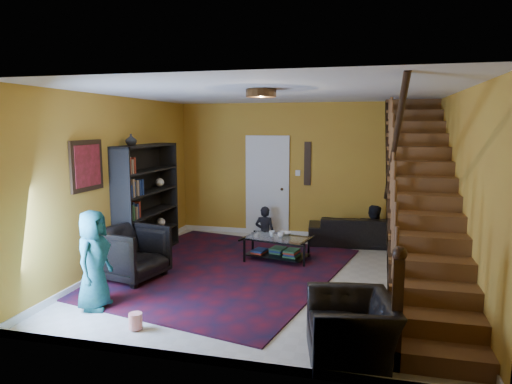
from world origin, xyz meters
TOP-DOWN VIEW (x-y plane):
  - floor at (0.00, 0.00)m, footprint 5.50×5.50m
  - room at (-1.33, 1.33)m, footprint 5.50×5.50m
  - staircase at (2.12, -0.00)m, footprint 0.95×5.02m
  - bookshelf at (-2.40, 0.60)m, footprint 0.35×1.80m
  - door at (-0.70, 2.73)m, footprint 0.82×0.05m
  - framed_picture at (-2.57, -0.90)m, footprint 0.04×0.74m
  - wall_hanging at (0.15, 2.73)m, footprint 0.14×0.03m
  - ceiling_fixture at (0.00, -0.80)m, footprint 0.40×0.40m
  - rug at (-0.99, 0.12)m, footprint 4.50×4.90m
  - sofa at (1.24, 2.30)m, footprint 2.02×0.96m
  - armchair_left at (-2.05, -0.64)m, footprint 1.06×1.05m
  - armchair_right at (1.28, -2.25)m, footprint 1.01×1.10m
  - person_adult_a at (-0.67, 2.35)m, footprint 0.42×0.28m
  - person_adult_b at (1.50, 2.35)m, footprint 0.65×0.53m
  - person_child at (-1.95, -1.76)m, footprint 0.47×0.66m
  - coffee_table at (-0.11, 0.86)m, footprint 1.20×0.87m
  - cup_a at (-0.04, 0.88)m, footprint 0.15×0.15m
  - cup_b at (-0.21, 0.91)m, footprint 0.12×0.12m
  - bowl at (-0.01, 1.03)m, footprint 0.25×0.25m
  - vase at (-2.41, 0.10)m, footprint 0.18×0.18m
  - popcorn_bucket at (-1.14, -2.22)m, footprint 0.20×0.20m

SIDE VIEW (x-z plane):
  - floor at x=0.00m, z-range 0.00..0.00m
  - rug at x=-0.99m, z-range 0.00..0.02m
  - room at x=-1.33m, z-range -2.70..2.80m
  - popcorn_bucket at x=-1.14m, z-range 0.02..0.20m
  - person_adult_a at x=-0.67m, z-range -0.45..0.68m
  - person_adult_b at x=1.50m, z-range -0.45..0.79m
  - coffee_table at x=-0.11m, z-range 0.03..0.44m
  - sofa at x=1.24m, z-range 0.00..0.57m
  - armchair_right at x=1.28m, z-range 0.00..0.62m
  - armchair_left at x=-2.05m, z-range 0.00..0.82m
  - bowl at x=-0.01m, z-range 0.41..0.47m
  - cup_a at x=-0.04m, z-range 0.41..0.51m
  - cup_b at x=-0.21m, z-range 0.41..0.51m
  - person_child at x=-1.95m, z-range 0.00..1.28m
  - bookshelf at x=-2.40m, z-range -0.04..1.96m
  - door at x=-0.70m, z-range 0.00..2.05m
  - staircase at x=2.12m, z-range -0.19..2.99m
  - wall_hanging at x=0.15m, z-range 1.10..2.00m
  - framed_picture at x=-2.57m, z-range 1.38..2.12m
  - vase at x=-2.41m, z-range 2.00..2.19m
  - ceiling_fixture at x=0.00m, z-range 2.69..2.79m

